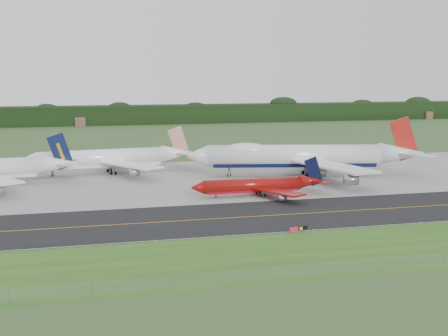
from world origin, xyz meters
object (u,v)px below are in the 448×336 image
jet_red_737 (260,185)px  jet_star_tail (110,158)px  jet_ba_747 (303,156)px  taxiway_sign (299,229)px

jet_red_737 → jet_star_tail: bearing=127.0°
jet_ba_747 → jet_star_tail: bearing=160.4°
jet_red_737 → jet_star_tail: 60.89m
taxiway_sign → jet_ba_747: bearing=67.7°
jet_red_737 → jet_star_tail: (-36.60, 48.61, 2.25)m
jet_red_737 → taxiway_sign: (-4.87, -41.02, -1.80)m
jet_ba_747 → jet_star_tail: size_ratio=1.32×
jet_ba_747 → jet_red_737: (-23.18, -27.28, -3.76)m
jet_ba_747 → taxiway_sign: (-28.05, -68.30, -5.56)m
jet_red_737 → jet_star_tail: jet_star_tail is taller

